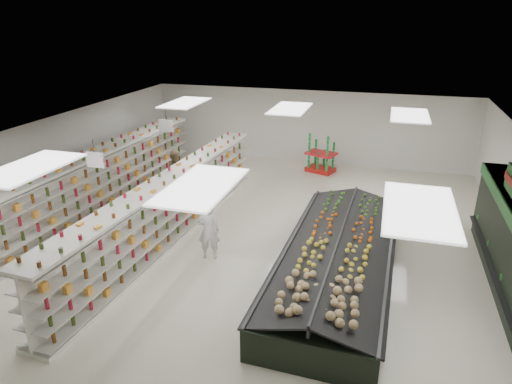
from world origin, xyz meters
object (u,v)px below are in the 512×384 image
(gondola_center, at_px, (169,211))
(soda_endcap, at_px, (321,155))
(shopper_main, at_px, (209,231))
(shopper_background, at_px, (177,173))
(produce_island, at_px, (338,258))
(gondola_left, at_px, (93,187))

(gondola_center, distance_m, soda_endcap, 8.07)
(soda_endcap, xyz_separation_m, shopper_main, (-1.79, -8.15, 0.08))
(shopper_main, height_order, shopper_background, shopper_background)
(soda_endcap, height_order, shopper_background, shopper_background)
(produce_island, height_order, soda_endcap, soda_endcap)
(gondola_left, xyz_separation_m, soda_endcap, (6.58, 6.41, -0.20))
(shopper_background, bearing_deg, gondola_center, -171.86)
(gondola_center, xyz_separation_m, shopper_background, (-1.32, 3.24, -0.02))
(gondola_left, xyz_separation_m, shopper_background, (1.91, 2.31, -0.08))
(gondola_center, bearing_deg, soda_endcap, 68.32)
(produce_island, height_order, shopper_background, shopper_background)
(gondola_center, height_order, produce_island, gondola_center)
(shopper_main, bearing_deg, soda_endcap, -115.14)
(produce_island, bearing_deg, soda_endcap, 101.69)
(gondola_center, xyz_separation_m, soda_endcap, (3.35, 7.34, -0.14))
(gondola_center, distance_m, shopper_background, 3.50)
(gondola_center, bearing_deg, shopper_main, -24.49)
(gondola_left, distance_m, soda_endcap, 9.19)
(gondola_left, height_order, produce_island, gondola_left)
(produce_island, bearing_deg, gondola_left, 168.48)
(gondola_left, relative_size, shopper_background, 6.91)
(gondola_center, height_order, shopper_main, gondola_center)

